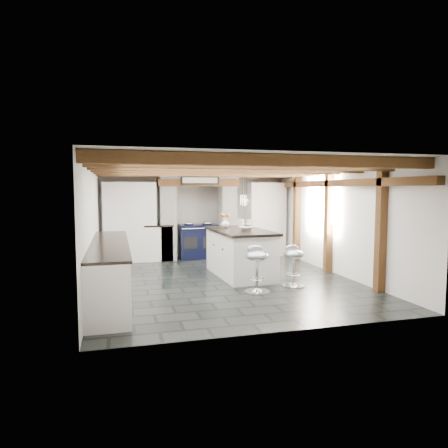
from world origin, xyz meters
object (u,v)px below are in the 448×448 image
object	(u,v)px
kitchen_island	(240,252)
bar_stool_far	(257,263)
range_cooker	(198,241)
bar_stool_near	(293,261)

from	to	relation	value
kitchen_island	bar_stool_far	world-z (taller)	kitchen_island
bar_stool_far	range_cooker	bearing A→B (deg)	95.19
kitchen_island	bar_stool_near	world-z (taller)	kitchen_island
range_cooker	bar_stool_near	bearing A→B (deg)	-72.28
range_cooker	kitchen_island	world-z (taller)	kitchen_island
bar_stool_near	bar_stool_far	bearing A→B (deg)	-165.59
range_cooker	bar_stool_near	world-z (taller)	range_cooker
bar_stool_near	range_cooker	bearing A→B (deg)	105.23
range_cooker	kitchen_island	xyz separation A→B (m)	(0.43, -2.33, 0.04)
range_cooker	bar_stool_near	distance (m)	3.67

